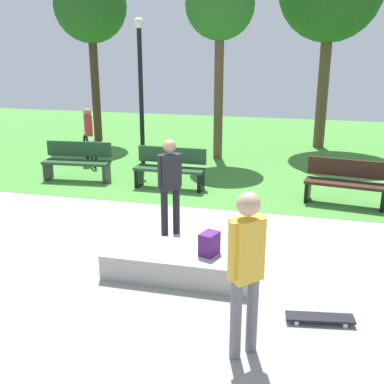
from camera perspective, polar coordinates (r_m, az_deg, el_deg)
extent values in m
plane|color=gray|center=(8.00, -5.10, -5.90)|extent=(28.00, 28.00, 0.00)
cube|color=#478C38|center=(15.37, 4.45, 5.65)|extent=(26.60, 12.18, 0.01)
cube|color=#A8A59E|center=(6.83, -1.52, -8.47)|extent=(2.08, 0.89, 0.36)
cube|color=#4C1E66|center=(6.59, 2.10, -6.25)|extent=(0.28, 0.33, 0.32)
cylinder|color=slate|center=(5.08, 5.30, -15.18)|extent=(0.12, 0.12, 0.88)
cylinder|color=slate|center=(5.20, 7.26, -14.40)|extent=(0.12, 0.12, 0.88)
cube|color=gold|center=(4.77, 6.60, -6.92)|extent=(0.36, 0.37, 0.66)
cylinder|color=gold|center=(4.66, 4.99, -7.12)|extent=(0.09, 0.09, 0.61)
cylinder|color=gold|center=(4.86, 8.17, -6.15)|extent=(0.09, 0.09, 0.61)
sphere|color=tan|center=(4.59, 6.81, -1.45)|extent=(0.24, 0.24, 0.24)
cylinder|color=black|center=(8.16, -1.90, -2.31)|extent=(0.12, 0.12, 0.81)
cylinder|color=black|center=(8.08, -3.35, -2.53)|extent=(0.12, 0.12, 0.81)
cube|color=black|center=(7.90, -2.69, 2.42)|extent=(0.38, 0.36, 0.61)
cylinder|color=black|center=(7.96, -1.56, 2.72)|extent=(0.09, 0.09, 0.56)
cylinder|color=black|center=(7.84, -3.85, 2.45)|extent=(0.09, 0.09, 0.56)
sphere|color=#9E7556|center=(7.80, -2.74, 5.57)|extent=(0.22, 0.22, 0.22)
cube|color=black|center=(6.00, 15.18, -14.38)|extent=(0.82, 0.32, 0.02)
cylinder|color=silver|center=(6.15, 17.67, -14.25)|extent=(0.06, 0.04, 0.06)
cylinder|color=silver|center=(6.01, 17.99, -15.04)|extent=(0.06, 0.04, 0.06)
cylinder|color=silver|center=(6.05, 12.33, -14.33)|extent=(0.06, 0.04, 0.06)
cylinder|color=silver|center=(5.91, 12.51, -15.15)|extent=(0.06, 0.04, 0.06)
cube|color=#331E14|center=(10.03, 18.02, 0.93)|extent=(1.65, 0.67, 0.06)
cube|color=#331E14|center=(10.17, 18.28, 2.77)|extent=(1.59, 0.30, 0.36)
cube|color=black|center=(10.08, 22.05, -0.78)|extent=(0.14, 0.40, 0.45)
cube|color=black|center=(10.17, 13.79, 0.19)|extent=(0.14, 0.40, 0.45)
cube|color=#1E4223|center=(10.67, -2.76, 2.76)|extent=(1.61, 0.47, 0.06)
cube|color=#1E4223|center=(10.80, -2.43, 4.49)|extent=(1.60, 0.09, 0.36)
cube|color=black|center=(10.53, 1.08, 1.31)|extent=(0.09, 0.40, 0.45)
cube|color=black|center=(10.96, -6.41, 1.86)|extent=(0.09, 0.40, 0.45)
cube|color=#1E4223|center=(11.60, -13.77, 3.49)|extent=(1.63, 0.58, 0.06)
cube|color=#1E4223|center=(11.73, -13.47, 5.08)|extent=(1.60, 0.20, 0.36)
cube|color=#2D2D33|center=(11.39, -10.27, 2.29)|extent=(0.11, 0.40, 0.45)
cube|color=#2D2D33|center=(11.95, -16.96, 2.52)|extent=(0.11, 0.40, 0.45)
cylinder|color=brown|center=(13.31, 3.22, 11.59)|extent=(0.25, 0.25, 3.57)
sphere|color=#286623|center=(13.26, 3.41, 21.68)|extent=(1.83, 1.83, 1.83)
cylinder|color=#42301E|center=(16.17, -11.58, 12.37)|extent=(0.27, 0.27, 3.59)
sphere|color=#23561E|center=(16.15, -12.15, 21.13)|extent=(2.27, 2.27, 2.27)
cylinder|color=brown|center=(15.30, 15.51, 12.12)|extent=(0.33, 0.33, 3.75)
cylinder|color=black|center=(12.73, -6.15, 11.12)|extent=(0.12, 0.12, 3.52)
sphere|color=silver|center=(12.66, -6.44, 19.61)|extent=(0.28, 0.28, 0.28)
torus|color=black|center=(13.89, -12.63, 5.36)|extent=(0.47, 0.62, 0.72)
torus|color=black|center=(12.83, -11.78, 4.41)|extent=(0.47, 0.62, 0.72)
cube|color=#2659A5|center=(13.32, -12.28, 5.74)|extent=(0.61, 0.83, 0.08)
cube|color=red|center=(13.23, -12.42, 7.86)|extent=(0.31, 0.33, 0.56)
sphere|color=#9E7556|center=(13.17, -12.52, 9.36)|extent=(0.22, 0.22, 0.22)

